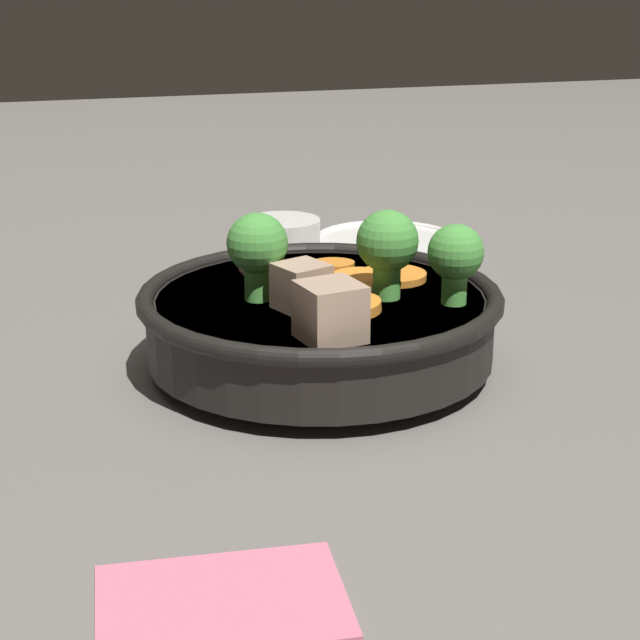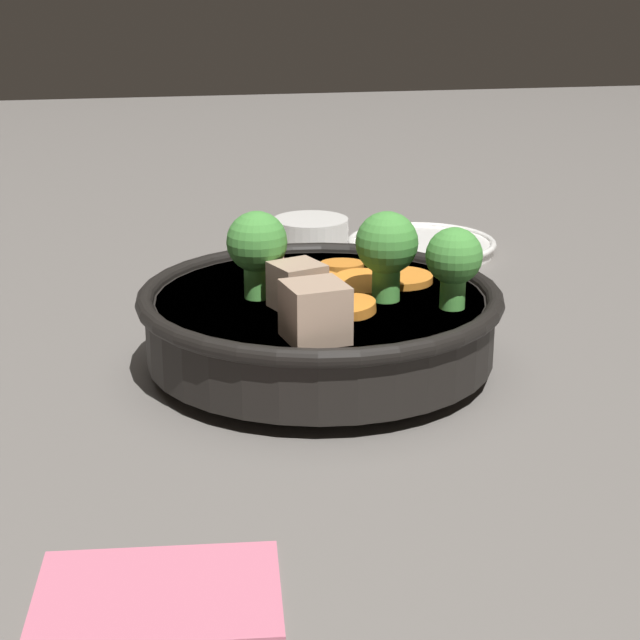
# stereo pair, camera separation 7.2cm
# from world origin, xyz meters

# --- Properties ---
(ground_plane) EXTENTS (3.00, 3.00, 0.00)m
(ground_plane) POSITION_xyz_m (0.00, 0.00, 0.00)
(ground_plane) COLOR slate
(stirfry_bowl) EXTENTS (0.25, 0.25, 0.11)m
(stirfry_bowl) POSITION_xyz_m (0.00, -0.00, 0.04)
(stirfry_bowl) COLOR black
(stirfry_bowl) RESTS_ON ground_plane
(side_saucer) EXTENTS (0.14, 0.14, 0.01)m
(side_saucer) POSITION_xyz_m (0.15, 0.28, 0.01)
(side_saucer) COLOR white
(side_saucer) RESTS_ON ground_plane
(tea_cup) EXTENTS (0.07, 0.07, 0.05)m
(tea_cup) POSITION_xyz_m (0.04, 0.23, 0.03)
(tea_cup) COLOR white
(tea_cup) RESTS_ON ground_plane
(napkin) EXTENTS (0.12, 0.09, 0.00)m
(napkin) POSITION_xyz_m (-0.12, -0.25, 0.00)
(napkin) COLOR #D16B84
(napkin) RESTS_ON ground_plane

